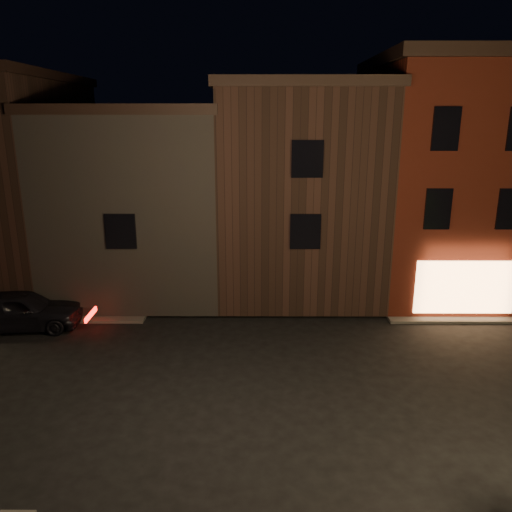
% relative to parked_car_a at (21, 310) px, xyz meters
% --- Properties ---
extents(ground, '(120.00, 120.00, 0.00)m').
position_rel_parked_car_a_xyz_m(ground, '(9.62, -4.50, -0.78)').
color(ground, black).
rests_on(ground, ground).
extents(corner_building, '(6.50, 8.50, 10.50)m').
position_rel_parked_car_a_xyz_m(corner_building, '(17.62, 4.97, 4.62)').
color(corner_building, '#51180E').
rests_on(corner_building, ground).
extents(row_building_a, '(7.30, 10.30, 9.40)m').
position_rel_parked_car_a_xyz_m(row_building_a, '(11.12, 6.00, 4.05)').
color(row_building_a, black).
rests_on(row_building_a, ground).
extents(row_building_b, '(7.80, 10.30, 8.40)m').
position_rel_parked_car_a_xyz_m(row_building_b, '(3.87, 6.00, 3.55)').
color(row_building_b, black).
rests_on(row_building_b, ground).
extents(parked_car_a, '(4.74, 2.29, 1.56)m').
position_rel_parked_car_a_xyz_m(parked_car_a, '(0.00, 0.00, 0.00)').
color(parked_car_a, black).
rests_on(parked_car_a, ground).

